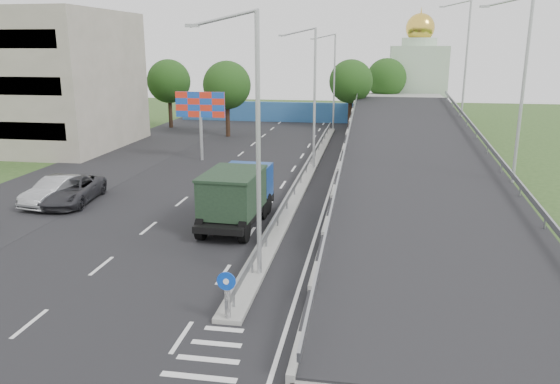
% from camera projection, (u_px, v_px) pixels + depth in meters
% --- Properties ---
extents(ground, '(160.00, 160.00, 0.00)m').
position_uv_depth(ground, '(209.00, 359.00, 16.19)').
color(ground, '#2D4C1E').
rests_on(ground, ground).
extents(road_surface, '(26.00, 90.00, 0.04)m').
position_uv_depth(road_surface, '(253.00, 188.00, 35.72)').
color(road_surface, black).
rests_on(road_surface, ground).
extents(parking_strip, '(8.00, 90.00, 0.05)m').
position_uv_depth(parking_strip, '(70.00, 180.00, 37.81)').
color(parking_strip, black).
rests_on(parking_strip, ground).
extents(median, '(1.00, 44.00, 0.20)m').
position_uv_depth(median, '(306.00, 174.00, 39.03)').
color(median, gray).
rests_on(median, ground).
extents(overpass_ramp, '(10.00, 50.00, 3.50)m').
position_uv_depth(overpass_ramp, '(415.00, 155.00, 37.39)').
color(overpass_ramp, gray).
rests_on(overpass_ramp, ground).
extents(median_guardrail, '(0.09, 44.00, 0.71)m').
position_uv_depth(median_guardrail, '(306.00, 165.00, 38.86)').
color(median_guardrail, gray).
rests_on(median_guardrail, median).
extents(sign_bollard, '(0.64, 0.23, 1.67)m').
position_uv_depth(sign_bollard, '(227.00, 295.00, 18.00)').
color(sign_bollard, black).
rests_on(sign_bollard, median).
extents(lamp_post_near, '(2.74, 0.18, 10.08)m').
position_uv_depth(lamp_post_near, '(253.00, 134.00, 20.39)').
color(lamp_post_near, '#B2B5B7').
rests_on(lamp_post_near, median).
extents(lamp_post_mid, '(2.74, 0.18, 10.08)m').
position_uv_depth(lamp_post_mid, '(312.00, 91.00, 39.43)').
color(lamp_post_mid, '#B2B5B7').
rests_on(lamp_post_mid, median).
extents(lamp_post_far, '(2.74, 0.18, 10.08)m').
position_uv_depth(lamp_post_far, '(333.00, 77.00, 58.48)').
color(lamp_post_far, '#B2B5B7').
rests_on(lamp_post_far, median).
extents(blue_wall, '(30.00, 0.50, 2.40)m').
position_uv_depth(blue_wall, '(301.00, 112.00, 66.05)').
color(blue_wall, '#2B5FA0').
rests_on(blue_wall, ground).
extents(church, '(7.00, 7.00, 13.80)m').
position_uv_depth(church, '(417.00, 75.00, 70.36)').
color(church, '#B2CCAD').
rests_on(church, ground).
extents(billboard, '(4.00, 0.24, 5.50)m').
position_uv_depth(billboard, '(200.00, 109.00, 43.22)').
color(billboard, '#B2B5B7').
rests_on(billboard, ground).
extents(tree_left_mid, '(4.80, 4.80, 7.60)m').
position_uv_depth(tree_left_mid, '(227.00, 85.00, 54.56)').
color(tree_left_mid, black).
rests_on(tree_left_mid, ground).
extents(tree_median_far, '(4.80, 4.80, 7.60)m').
position_uv_depth(tree_median_far, '(351.00, 82.00, 60.25)').
color(tree_median_far, black).
rests_on(tree_median_far, ground).
extents(tree_left_far, '(4.80, 4.80, 7.60)m').
position_uv_depth(tree_left_far, '(169.00, 81.00, 60.60)').
color(tree_left_far, black).
rests_on(tree_left_far, ground).
extents(tree_ramp_far, '(4.80, 4.80, 7.60)m').
position_uv_depth(tree_ramp_far, '(386.00, 78.00, 66.27)').
color(tree_ramp_far, black).
rests_on(tree_ramp_far, ground).
extents(dump_truck, '(2.78, 6.81, 2.97)m').
position_uv_depth(dump_truck, '(237.00, 194.00, 28.04)').
color(dump_truck, black).
rests_on(dump_truck, ground).
extents(parked_car_b, '(2.40, 5.03, 1.59)m').
position_uv_depth(parked_car_b, '(57.00, 190.00, 31.97)').
color(parked_car_b, gray).
rests_on(parked_car_b, ground).
extents(parked_car_c, '(3.20, 5.78, 1.53)m').
position_uv_depth(parked_car_c, '(71.00, 190.00, 32.07)').
color(parked_car_c, '#2C2C30').
rests_on(parked_car_c, ground).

